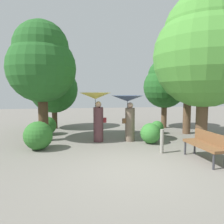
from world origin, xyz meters
TOP-DOWN VIEW (x-y plane):
  - ground_plane at (0.00, 0.00)m, footprint 40.00×40.00m
  - person_left at (-0.71, 3.14)m, footprint 1.25×1.25m
  - person_right at (0.56, 3.03)m, footprint 1.26×1.26m
  - park_bench at (2.21, 0.29)m, footprint 0.56×1.52m
  - tree_near_left at (-2.67, 6.50)m, footprint 2.51×2.51m
  - tree_near_right at (3.65, 4.05)m, footprint 2.18×2.18m
  - tree_mid_left at (-2.81, 3.62)m, footprint 2.68×2.68m
  - tree_mid_right at (3.23, 5.74)m, footprint 2.28×2.28m
  - tree_far_back at (3.35, 2.36)m, footprint 3.86×3.86m
  - bush_path_left at (-2.85, 4.85)m, footprint 0.84×0.84m
  - bush_path_right at (-2.80, 2.30)m, footprint 0.99×0.99m
  - bush_behind_bench at (2.28, 4.27)m, footprint 0.61×0.61m
  - bush_far_side at (1.32, 2.51)m, footprint 0.79×0.79m
  - path_marker_post at (1.24, 1.21)m, footprint 0.12×0.12m

SIDE VIEW (x-z plane):
  - ground_plane at x=0.00m, z-range 0.00..0.00m
  - bush_behind_bench at x=2.28m, z-range 0.00..0.61m
  - path_marker_post at x=1.24m, z-range 0.00..0.78m
  - bush_far_side at x=1.32m, z-range 0.00..0.79m
  - bush_path_left at x=-2.85m, z-range 0.00..0.84m
  - bush_path_right at x=-2.80m, z-range 0.00..0.99m
  - park_bench at x=2.21m, z-range 0.10..0.93m
  - person_right at x=0.56m, z-range 0.44..2.28m
  - person_left at x=-0.71m, z-range 0.45..2.41m
  - tree_near_left at x=-2.67m, z-range 0.45..4.13m
  - tree_mid_right at x=3.23m, z-range 0.55..4.30m
  - tree_near_right at x=3.65m, z-range 0.75..4.99m
  - tree_mid_left at x=-2.81m, z-range 0.77..5.53m
  - tree_far_back at x=3.35m, z-range 0.73..6.48m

